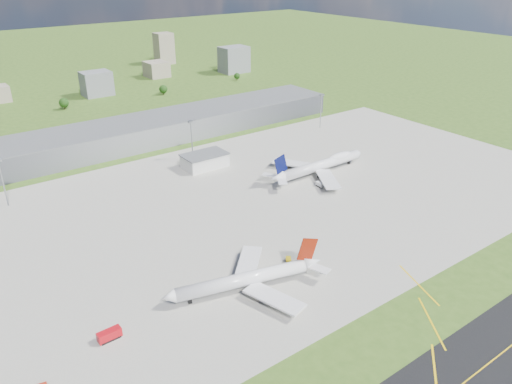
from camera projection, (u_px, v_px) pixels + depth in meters
ground at (154, 148)px, 338.45m from camera, size 1400.00×1400.00×0.00m
apron at (264, 202)px, 263.60m from camera, size 360.00×190.00×0.08m
terminal at (144, 131)px, 346.18m from camera, size 300.00×42.00×15.00m
ops_building at (205, 161)px, 305.64m from camera, size 26.00×16.00×8.00m
mast_west at (1, 174)px, 251.91m from camera, size 3.50×2.00×25.90m
mast_center at (191, 133)px, 310.71m from camera, size 3.50×2.00×25.90m
mast_east at (321, 105)px, 369.52m from camera, size 3.50×2.00×25.90m
airliner_red_twin at (248, 279)px, 192.32m from camera, size 63.95×48.97×17.77m
airliner_blue_quad at (321, 165)px, 296.10m from camera, size 72.24×56.81×18.90m
fire_truck at (109, 335)px, 168.13m from camera, size 8.18×3.40×3.59m
tug_yellow at (288, 260)px, 211.13m from camera, size 3.89×4.28×1.84m
van_white_near at (320, 185)px, 280.12m from camera, size 2.50×5.16×2.59m
van_white_far at (336, 162)px, 311.79m from camera, size 4.33×2.85×2.12m
bldg_c at (97, 84)px, 461.07m from camera, size 26.00×20.00×22.00m
bldg_ce at (157, 69)px, 534.27m from camera, size 22.00×24.00×16.00m
bldg_e at (234, 60)px, 552.61m from camera, size 30.00×22.00×28.00m
bldg_tall_e at (164, 48)px, 595.12m from camera, size 20.00×18.00×36.00m
tree_c at (64, 103)px, 420.02m from camera, size 8.10×8.10×9.90m
tree_e at (163, 89)px, 464.63m from camera, size 7.65×7.65×9.35m
tree_far_e at (237, 76)px, 520.45m from camera, size 6.30×6.30×7.70m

